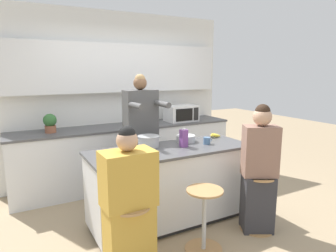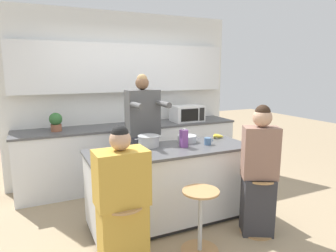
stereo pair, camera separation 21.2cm
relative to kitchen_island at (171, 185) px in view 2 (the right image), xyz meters
The scene contains 17 objects.
ground_plane 0.46m from the kitchen_island, ahead, with size 16.00×16.00×0.00m, color tan.
wall_back 2.04m from the kitchen_island, 90.00° to the left, with size 3.74×0.22×2.70m.
back_counter 1.42m from the kitchen_island, 90.00° to the left, with size 3.47×0.65×0.94m.
kitchen_island is the anchor object (origin of this frame).
bar_stool_leftmost 1.02m from the kitchen_island, 139.71° to the right, with size 0.38×0.38×0.64m.
bar_stool_center 0.69m from the kitchen_island, 90.00° to the right, with size 0.38×0.38×0.64m.
bar_stool_rightmost 1.01m from the kitchen_island, 39.71° to the right, with size 0.38×0.38×0.64m.
person_cooking 0.71m from the kitchen_island, 102.97° to the left, with size 0.42×0.54×1.75m.
person_wrapped_blanket 1.02m from the kitchen_island, 140.28° to the right, with size 0.46×0.30×1.34m.
person_seated_near 1.02m from the kitchen_island, 40.54° to the right, with size 0.43×0.39×1.44m.
cooking_pot 0.58m from the kitchen_island, 136.92° to the left, with size 0.34×0.26×0.13m.
fruit_bowl 0.61m from the kitchen_island, 30.80° to the left, with size 0.24×0.24×0.08m.
coffee_cup_near 0.69m from the kitchen_island, ahead, with size 0.12×0.08×0.09m.
banana_bunch 0.94m from the kitchen_island, 15.51° to the left, with size 0.18×0.13×0.06m.
juice_carton 0.57m from the kitchen_island, ahead, with size 0.08×0.08×0.22m.
microwave 1.79m from the kitchen_island, 54.99° to the left, with size 0.51×0.36×0.27m.
potted_plant 1.91m from the kitchen_island, 128.40° to the left, with size 0.18×0.18×0.26m.
Camera 2 is at (-1.44, -3.03, 1.79)m, focal length 32.00 mm.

